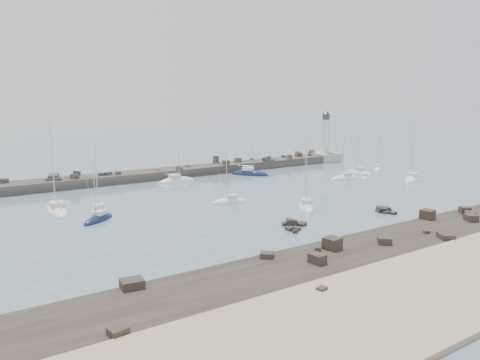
{
  "coord_description": "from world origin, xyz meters",
  "views": [
    {
      "loc": [
        -44.28,
        -55.59,
        17.46
      ],
      "look_at": [
        1.19,
        12.0,
        2.99
      ],
      "focal_mm": 35.0,
      "sensor_mm": 36.0,
      "label": 1
    }
  ],
  "objects_px": {
    "sailboat_0": "(57,211)",
    "sailboat_9": "(412,180)",
    "sailboat_5": "(306,207)",
    "sailboat_8": "(359,173)",
    "sailboat_2": "(99,212)",
    "sailboat_1": "(99,220)",
    "sailboat_10": "(378,169)",
    "sailboat_6": "(250,174)",
    "lighthouse": "(325,150)",
    "sailboat_3": "(176,181)",
    "sailboat_7": "(345,179)",
    "sailboat_4": "(230,202)"
  },
  "relations": [
    {
      "from": "sailboat_3",
      "to": "sailboat_8",
      "type": "distance_m",
      "value": 42.19
    },
    {
      "from": "sailboat_2",
      "to": "sailboat_8",
      "type": "relative_size",
      "value": 1.09
    },
    {
      "from": "sailboat_5",
      "to": "sailboat_7",
      "type": "distance_m",
      "value": 29.15
    },
    {
      "from": "sailboat_8",
      "to": "sailboat_7",
      "type": "bearing_deg",
      "value": -157.17
    },
    {
      "from": "sailboat_4",
      "to": "sailboat_9",
      "type": "bearing_deg",
      "value": -4.53
    },
    {
      "from": "sailboat_5",
      "to": "sailboat_9",
      "type": "height_order",
      "value": "sailboat_9"
    },
    {
      "from": "sailboat_1",
      "to": "sailboat_4",
      "type": "xyz_separation_m",
      "value": [
        21.78,
        -0.9,
        -0.0
      ]
    },
    {
      "from": "sailboat_5",
      "to": "sailboat_10",
      "type": "distance_m",
      "value": 46.03
    },
    {
      "from": "sailboat_1",
      "to": "sailboat_8",
      "type": "distance_m",
      "value": 63.44
    },
    {
      "from": "sailboat_3",
      "to": "sailboat_6",
      "type": "bearing_deg",
      "value": -3.96
    },
    {
      "from": "sailboat_3",
      "to": "sailboat_8",
      "type": "xyz_separation_m",
      "value": [
        39.83,
        -13.91,
        -0.0
      ]
    },
    {
      "from": "sailboat_5",
      "to": "sailboat_10",
      "type": "height_order",
      "value": "sailboat_5"
    },
    {
      "from": "sailboat_4",
      "to": "sailboat_2",
      "type": "bearing_deg",
      "value": 165.25
    },
    {
      "from": "sailboat_6",
      "to": "sailboat_0",
      "type": "bearing_deg",
      "value": -165.09
    },
    {
      "from": "lighthouse",
      "to": "sailboat_7",
      "type": "bearing_deg",
      "value": -125.54
    },
    {
      "from": "sailboat_1",
      "to": "sailboat_10",
      "type": "height_order",
      "value": "sailboat_10"
    },
    {
      "from": "sailboat_1",
      "to": "sailboat_3",
      "type": "bearing_deg",
      "value": 43.34
    },
    {
      "from": "sailboat_2",
      "to": "sailboat_8",
      "type": "bearing_deg",
      "value": 3.2
    },
    {
      "from": "sailboat_3",
      "to": "sailboat_8",
      "type": "relative_size",
      "value": 1.18
    },
    {
      "from": "sailboat_0",
      "to": "sailboat_9",
      "type": "bearing_deg",
      "value": -10.63
    },
    {
      "from": "sailboat_0",
      "to": "sailboat_2",
      "type": "bearing_deg",
      "value": -38.99
    },
    {
      "from": "sailboat_3",
      "to": "sailboat_9",
      "type": "xyz_separation_m",
      "value": [
        42.57,
        -26.18,
        -0.01
      ]
    },
    {
      "from": "sailboat_2",
      "to": "sailboat_8",
      "type": "height_order",
      "value": "sailboat_2"
    },
    {
      "from": "sailboat_4",
      "to": "sailboat_7",
      "type": "bearing_deg",
      "value": 9.22
    },
    {
      "from": "sailboat_2",
      "to": "sailboat_3",
      "type": "bearing_deg",
      "value": 38.67
    },
    {
      "from": "lighthouse",
      "to": "sailboat_10",
      "type": "relative_size",
      "value": 1.43
    },
    {
      "from": "sailboat_2",
      "to": "sailboat_5",
      "type": "height_order",
      "value": "sailboat_2"
    },
    {
      "from": "sailboat_3",
      "to": "sailboat_7",
      "type": "height_order",
      "value": "sailboat_3"
    },
    {
      "from": "sailboat_0",
      "to": "sailboat_2",
      "type": "xyz_separation_m",
      "value": [
        5.18,
        -4.19,
        -0.01
      ]
    },
    {
      "from": "lighthouse",
      "to": "sailboat_3",
      "type": "xyz_separation_m",
      "value": [
        -48.78,
        -6.61,
        -2.95
      ]
    },
    {
      "from": "sailboat_3",
      "to": "sailboat_6",
      "type": "height_order",
      "value": "sailboat_6"
    },
    {
      "from": "sailboat_3",
      "to": "sailboat_5",
      "type": "height_order",
      "value": "sailboat_3"
    },
    {
      "from": "sailboat_5",
      "to": "sailboat_10",
      "type": "bearing_deg",
      "value": 26.03
    },
    {
      "from": "lighthouse",
      "to": "sailboat_0",
      "type": "relative_size",
      "value": 0.97
    },
    {
      "from": "sailboat_8",
      "to": "sailboat_9",
      "type": "height_order",
      "value": "sailboat_9"
    },
    {
      "from": "sailboat_7",
      "to": "sailboat_2",
      "type": "bearing_deg",
      "value": -180.0
    },
    {
      "from": "lighthouse",
      "to": "sailboat_6",
      "type": "relative_size",
      "value": 1.05
    },
    {
      "from": "sailboat_0",
      "to": "sailboat_2",
      "type": "relative_size",
      "value": 1.26
    },
    {
      "from": "sailboat_5",
      "to": "sailboat_8",
      "type": "xyz_separation_m",
      "value": [
        33.01,
        18.67,
        -0.0
      ]
    },
    {
      "from": "sailboat_7",
      "to": "sailboat_10",
      "type": "height_order",
      "value": "sailboat_7"
    },
    {
      "from": "sailboat_4",
      "to": "sailboat_8",
      "type": "bearing_deg",
      "value": 12.06
    },
    {
      "from": "sailboat_1",
      "to": "sailboat_10",
      "type": "bearing_deg",
      "value": 7.53
    },
    {
      "from": "sailboat_3",
      "to": "sailboat_4",
      "type": "distance_m",
      "value": 22.74
    },
    {
      "from": "sailboat_1",
      "to": "sailboat_6",
      "type": "bearing_deg",
      "value": 26.65
    },
    {
      "from": "sailboat_2",
      "to": "sailboat_10",
      "type": "bearing_deg",
      "value": 4.07
    },
    {
      "from": "sailboat_9",
      "to": "sailboat_10",
      "type": "bearing_deg",
      "value": 67.89
    },
    {
      "from": "sailboat_6",
      "to": "sailboat_10",
      "type": "relative_size",
      "value": 1.36
    },
    {
      "from": "sailboat_2",
      "to": "sailboat_3",
      "type": "height_order",
      "value": "sailboat_3"
    },
    {
      "from": "sailboat_3",
      "to": "sailboat_8",
      "type": "bearing_deg",
      "value": -19.25
    },
    {
      "from": "sailboat_6",
      "to": "sailboat_3",
      "type": "bearing_deg",
      "value": 176.04
    }
  ]
}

